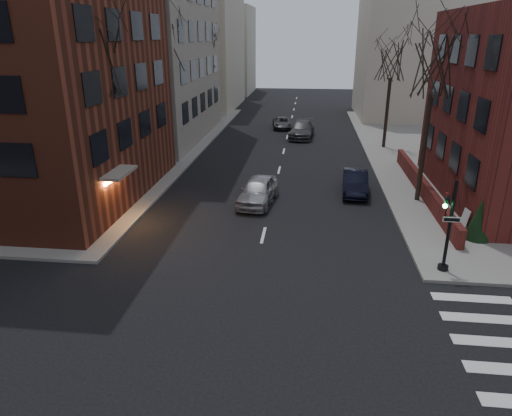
{
  "coord_description": "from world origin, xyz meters",
  "views": [
    {
      "loc": [
        2.04,
        -9.06,
        9.53
      ],
      "look_at": [
        -0.21,
        10.59,
        2.0
      ],
      "focal_mm": 32.0,
      "sensor_mm": 36.0,
      "label": 1
    }
  ],
  "objects_px": {
    "parked_sedan": "(355,182)",
    "streetlamp_far": "(217,86)",
    "tree_left_a": "(95,57)",
    "sandwich_board": "(469,218)",
    "tree_right_a": "(435,64)",
    "evergreen_shrub": "(480,218)",
    "tree_right_b": "(392,60)",
    "traffic_signal": "(447,232)",
    "tree_left_b": "(165,44)",
    "car_lane_far": "(282,123)",
    "car_lane_silver": "(258,191)",
    "car_lane_gray": "(302,129)",
    "streetlamp_near": "(161,116)",
    "tree_left_c": "(206,50)"
  },
  "relations": [
    {
      "from": "tree_right_a",
      "to": "tree_right_b",
      "type": "bearing_deg",
      "value": 90.0
    },
    {
      "from": "tree_left_c",
      "to": "car_lane_gray",
      "type": "distance_m",
      "value": 13.18
    },
    {
      "from": "car_lane_far",
      "to": "tree_right_b",
      "type": "bearing_deg",
      "value": -47.71
    },
    {
      "from": "traffic_signal",
      "to": "car_lane_gray",
      "type": "height_order",
      "value": "traffic_signal"
    },
    {
      "from": "car_lane_silver",
      "to": "evergreen_shrub",
      "type": "distance_m",
      "value": 12.06
    },
    {
      "from": "car_lane_silver",
      "to": "car_lane_far",
      "type": "height_order",
      "value": "car_lane_silver"
    },
    {
      "from": "streetlamp_near",
      "to": "tree_right_b",
      "type": "bearing_deg",
      "value": 30.47
    },
    {
      "from": "car_lane_gray",
      "to": "streetlamp_near",
      "type": "bearing_deg",
      "value": -120.15
    },
    {
      "from": "traffic_signal",
      "to": "tree_left_b",
      "type": "relative_size",
      "value": 0.37
    },
    {
      "from": "tree_right_a",
      "to": "sandwich_board",
      "type": "bearing_deg",
      "value": -67.48
    },
    {
      "from": "tree_left_b",
      "to": "car_lane_silver",
      "type": "bearing_deg",
      "value": -49.43
    },
    {
      "from": "streetlamp_far",
      "to": "evergreen_shrub",
      "type": "bearing_deg",
      "value": -57.65
    },
    {
      "from": "tree_left_c",
      "to": "streetlamp_far",
      "type": "height_order",
      "value": "tree_left_c"
    },
    {
      "from": "tree_left_b",
      "to": "parked_sedan",
      "type": "xyz_separation_m",
      "value": [
        13.96,
        -6.78,
        -8.19
      ]
    },
    {
      "from": "tree_left_b",
      "to": "tree_right_b",
      "type": "bearing_deg",
      "value": 18.82
    },
    {
      "from": "traffic_signal",
      "to": "streetlamp_near",
      "type": "relative_size",
      "value": 0.64
    },
    {
      "from": "streetlamp_far",
      "to": "parked_sedan",
      "type": "distance_m",
      "value": 26.64
    },
    {
      "from": "streetlamp_far",
      "to": "car_lane_far",
      "type": "bearing_deg",
      "value": -12.2
    },
    {
      "from": "car_lane_gray",
      "to": "parked_sedan",
      "type": "bearing_deg",
      "value": -72.77
    },
    {
      "from": "tree_left_a",
      "to": "car_lane_gray",
      "type": "xyz_separation_m",
      "value": [
        10.22,
        21.88,
        -7.68
      ]
    },
    {
      "from": "car_lane_far",
      "to": "streetlamp_far",
      "type": "bearing_deg",
      "value": 161.28
    },
    {
      "from": "tree_right_a",
      "to": "tree_right_b",
      "type": "height_order",
      "value": "tree_right_a"
    },
    {
      "from": "car_lane_silver",
      "to": "car_lane_gray",
      "type": "bearing_deg",
      "value": 90.45
    },
    {
      "from": "tree_right_a",
      "to": "car_lane_gray",
      "type": "relative_size",
      "value": 1.78
    },
    {
      "from": "tree_right_a",
      "to": "evergreen_shrub",
      "type": "distance_m",
      "value": 8.94
    },
    {
      "from": "streetlamp_far",
      "to": "car_lane_far",
      "type": "distance_m",
      "value": 8.41
    },
    {
      "from": "tree_left_c",
      "to": "tree_right_a",
      "type": "bearing_deg",
      "value": -51.34
    },
    {
      "from": "tree_left_c",
      "to": "parked_sedan",
      "type": "xyz_separation_m",
      "value": [
        13.96,
        -20.78,
        -7.3
      ]
    },
    {
      "from": "tree_left_c",
      "to": "evergreen_shrub",
      "type": "relative_size",
      "value": 4.55
    },
    {
      "from": "tree_right_b",
      "to": "parked_sedan",
      "type": "relative_size",
      "value": 2.09
    },
    {
      "from": "tree_left_b",
      "to": "car_lane_gray",
      "type": "bearing_deg",
      "value": 44.05
    },
    {
      "from": "traffic_signal",
      "to": "car_lane_silver",
      "type": "bearing_deg",
      "value": 138.76
    },
    {
      "from": "evergreen_shrub",
      "to": "car_lane_gray",
      "type": "bearing_deg",
      "value": 111.2
    },
    {
      "from": "tree_left_a",
      "to": "tree_left_b",
      "type": "xyz_separation_m",
      "value": [
        0.0,
        12.0,
        0.44
      ]
    },
    {
      "from": "tree_left_a",
      "to": "car_lane_silver",
      "type": "bearing_deg",
      "value": 18.36
    },
    {
      "from": "traffic_signal",
      "to": "tree_left_a",
      "type": "relative_size",
      "value": 0.39
    },
    {
      "from": "tree_left_c",
      "to": "tree_right_b",
      "type": "height_order",
      "value": "tree_left_c"
    },
    {
      "from": "parked_sedan",
      "to": "car_lane_gray",
      "type": "distance_m",
      "value": 17.07
    },
    {
      "from": "tree_left_b",
      "to": "parked_sedan",
      "type": "height_order",
      "value": "tree_left_b"
    },
    {
      "from": "streetlamp_far",
      "to": "sandwich_board",
      "type": "height_order",
      "value": "streetlamp_far"
    },
    {
      "from": "tree_right_a",
      "to": "car_lane_gray",
      "type": "height_order",
      "value": "tree_right_a"
    },
    {
      "from": "parked_sedan",
      "to": "streetlamp_far",
      "type": "bearing_deg",
      "value": 123.88
    },
    {
      "from": "car_lane_far",
      "to": "car_lane_silver",
      "type": "bearing_deg",
      "value": -96.53
    },
    {
      "from": "tree_left_a",
      "to": "car_lane_gray",
      "type": "bearing_deg",
      "value": 64.97
    },
    {
      "from": "tree_left_b",
      "to": "car_lane_gray",
      "type": "distance_m",
      "value": 16.37
    },
    {
      "from": "tree_left_a",
      "to": "sandwich_board",
      "type": "bearing_deg",
      "value": -0.3
    },
    {
      "from": "parked_sedan",
      "to": "sandwich_board",
      "type": "xyz_separation_m",
      "value": [
        5.34,
        -5.33,
        -0.08
      ]
    },
    {
      "from": "tree_left_c",
      "to": "car_lane_silver",
      "type": "relative_size",
      "value": 2.1
    },
    {
      "from": "tree_left_a",
      "to": "tree_left_b",
      "type": "bearing_deg",
      "value": 90.0
    },
    {
      "from": "streetlamp_near",
      "to": "parked_sedan",
      "type": "relative_size",
      "value": 1.43
    }
  ]
}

